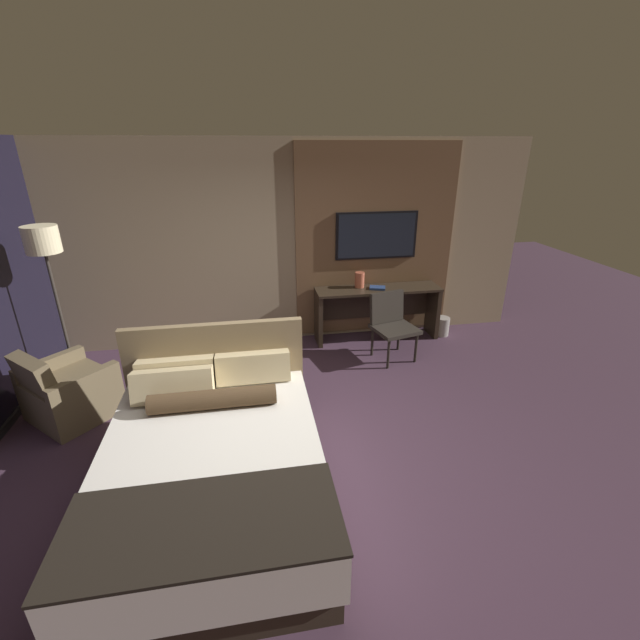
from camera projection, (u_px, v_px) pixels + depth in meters
ground_plane at (306, 448)px, 4.11m from camera, size 16.00×16.00×0.00m
wall_back_tv_panel at (291, 245)px, 5.96m from camera, size 7.20×0.09×2.80m
bed at (214, 466)px, 3.39m from camera, size 1.69×2.21×1.16m
desk at (377, 304)px, 6.26m from camera, size 1.81×0.45×0.79m
tv at (377, 235)px, 6.05m from camera, size 1.18×0.04×0.66m
desk_chair at (391, 320)px, 5.71m from camera, size 0.64×0.64×0.88m
armchair_by_window at (69, 393)px, 4.50m from camera, size 1.05×1.05×0.82m
floor_lamp at (45, 255)px, 4.46m from camera, size 0.34×0.34×1.94m
vase_tall at (360, 280)px, 6.13m from camera, size 0.14×0.14×0.22m
book at (377, 288)px, 6.09m from camera, size 0.26×0.21×0.03m
waste_bin at (442, 326)px, 6.49m from camera, size 0.22×0.22×0.28m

